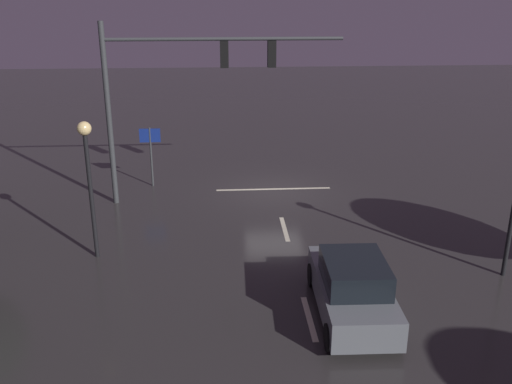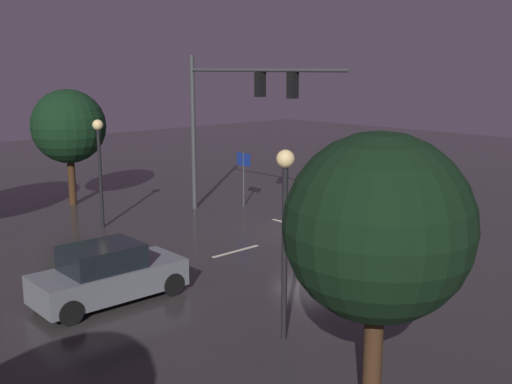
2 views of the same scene
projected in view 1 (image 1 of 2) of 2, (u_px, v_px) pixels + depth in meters
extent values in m
plane|color=#2D2B2B|center=(274.00, 192.00, 24.77)|extent=(80.00, 80.00, 0.00)
cylinder|color=#383A3D|center=(109.00, 116.00, 22.37)|extent=(0.22, 0.22, 7.19)
cylinder|color=#383A3D|center=(224.00, 39.00, 21.65)|extent=(9.11, 0.14, 0.14)
cube|color=black|center=(224.00, 54.00, 21.84)|extent=(0.32, 0.36, 1.00)
sphere|color=black|center=(224.00, 45.00, 21.91)|extent=(0.20, 0.20, 0.20)
sphere|color=yellow|center=(224.00, 54.00, 22.02)|extent=(0.20, 0.20, 0.20)
sphere|color=black|center=(224.00, 62.00, 22.13)|extent=(0.20, 0.20, 0.20)
cube|color=black|center=(272.00, 54.00, 21.95)|extent=(0.32, 0.36, 1.00)
sphere|color=black|center=(271.00, 45.00, 22.02)|extent=(0.20, 0.20, 0.20)
sphere|color=yellow|center=(271.00, 53.00, 22.13)|extent=(0.20, 0.20, 0.20)
sphere|color=black|center=(271.00, 62.00, 22.24)|extent=(0.20, 0.20, 0.20)
cube|color=beige|center=(285.00, 229.00, 21.02)|extent=(0.16, 2.20, 0.01)
cube|color=beige|center=(309.00, 318.00, 15.39)|extent=(0.16, 2.20, 0.01)
cube|color=beige|center=(273.00, 189.00, 25.12)|extent=(5.00, 0.16, 0.01)
cube|color=slate|center=(352.00, 293.00, 15.42)|extent=(1.90, 4.34, 0.80)
cube|color=black|center=(355.00, 272.00, 14.98)|extent=(1.65, 2.14, 0.68)
cylinder|color=black|center=(312.00, 275.00, 16.98)|extent=(0.24, 0.68, 0.68)
cylinder|color=black|center=(368.00, 274.00, 17.05)|extent=(0.24, 0.68, 0.68)
cylinder|color=black|center=(330.00, 337.00, 13.98)|extent=(0.24, 0.68, 0.68)
cylinder|color=black|center=(398.00, 336.00, 14.04)|extent=(0.24, 0.68, 0.68)
sphere|color=#F9EFC6|center=(317.00, 257.00, 17.37)|extent=(0.20, 0.20, 0.20)
sphere|color=#F9EFC6|center=(359.00, 256.00, 17.42)|extent=(0.20, 0.20, 0.20)
cylinder|color=black|center=(91.00, 198.00, 18.20)|extent=(0.14, 0.14, 4.14)
sphere|color=#F9D88C|center=(84.00, 128.00, 17.43)|extent=(0.44, 0.44, 0.44)
cylinder|color=#383A3D|center=(151.00, 157.00, 25.09)|extent=(0.09, 0.09, 2.65)
cube|color=navy|center=(150.00, 135.00, 24.76)|extent=(0.90, 0.06, 0.60)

